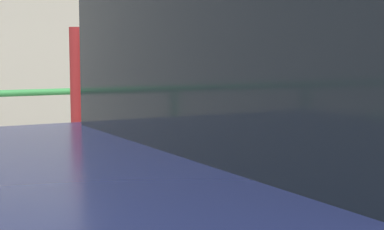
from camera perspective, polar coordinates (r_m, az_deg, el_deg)
sidewalk_curb at (r=4.74m, az=0.35°, el=-10.56°), size 36.00×2.93×0.12m
parking_meter at (r=3.48m, az=3.39°, el=1.08°), size 0.16×0.17×1.39m
pedestrian_at_meter at (r=3.42m, az=-6.92°, el=0.36°), size 0.72×0.56×1.67m
background_railing at (r=5.68m, az=-5.98°, el=-0.05°), size 24.06×0.06×0.99m
backdrop_wall at (r=7.76m, az=-12.88°, el=6.54°), size 32.00×0.50×3.03m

